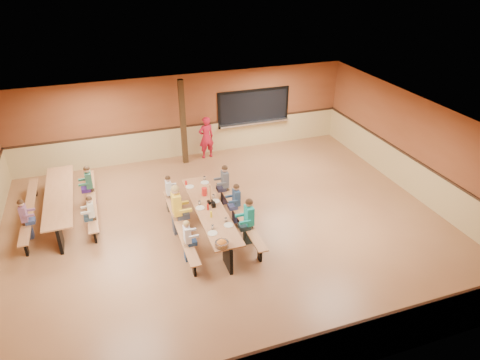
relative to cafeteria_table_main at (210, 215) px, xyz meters
name	(u,v)px	position (x,y,z in m)	size (l,w,h in m)	color
ground	(228,228)	(0.50, 0.01, -0.53)	(12.00, 12.00, 0.00)	brown
room_envelope	(228,207)	(0.50, 0.01, 0.16)	(12.04, 10.04, 3.02)	brown
kitchen_pass_through	(254,109)	(3.10, 4.97, 0.96)	(2.78, 0.28, 1.38)	black
structural_post	(183,123)	(0.30, 4.41, 0.97)	(0.18, 0.18, 3.00)	black
cafeteria_table_main	(210,215)	(0.00, 0.00, 0.00)	(1.91, 3.70, 0.74)	#A86C42
cafeteria_table_second	(60,201)	(-3.79, 2.10, 0.00)	(1.91, 3.70, 0.74)	#A86C42
seated_child_white_left	(188,241)	(-0.83, -0.96, 0.04)	(0.33, 0.27, 1.13)	white
seated_adult_yellow	(177,210)	(-0.83, 0.27, 0.18)	(0.47, 0.38, 1.41)	yellow
seated_child_grey_left	(169,194)	(-0.83, 1.43, 0.03)	(0.32, 0.26, 1.11)	silver
seated_child_teal_right	(249,221)	(0.83, -0.76, 0.11)	(0.40, 0.33, 1.28)	#1BA9A1
seated_child_navy_right	(236,203)	(0.83, 0.25, 0.06)	(0.35, 0.29, 1.17)	navy
seated_child_char_right	(225,185)	(0.83, 1.31, 0.09)	(0.38, 0.31, 1.23)	#4D5058
seated_child_purple_sec	(25,220)	(-4.62, 1.29, 0.05)	(0.34, 0.28, 1.15)	#845376
seated_child_green_sec	(90,185)	(-2.97, 2.56, 0.09)	(0.38, 0.31, 1.23)	#306850
seated_child_tan_sec	(92,215)	(-2.97, 0.96, 0.04)	(0.33, 0.27, 1.12)	beige
standing_woman	(206,137)	(1.13, 4.56, 0.26)	(0.57, 0.37, 1.56)	#B3142A
punch_pitcher	(204,192)	(0.05, 0.72, 0.32)	(0.16, 0.16, 0.22)	red
chip_bowl	(222,244)	(-0.16, -1.65, 0.29)	(0.32, 0.32, 0.15)	orange
napkin_dispenser	(213,205)	(0.12, 0.05, 0.28)	(0.10, 0.14, 0.13)	black
condiment_mustard	(211,214)	(-0.07, -0.40, 0.30)	(0.06, 0.06, 0.17)	yellow
condiment_ketchup	(208,207)	(-0.06, -0.05, 0.30)	(0.06, 0.06, 0.17)	#B2140F
table_paddle	(210,199)	(0.09, 0.26, 0.35)	(0.16, 0.16, 0.56)	black
place_settings	(210,207)	(0.00, 0.00, 0.27)	(0.65, 3.30, 0.11)	beige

